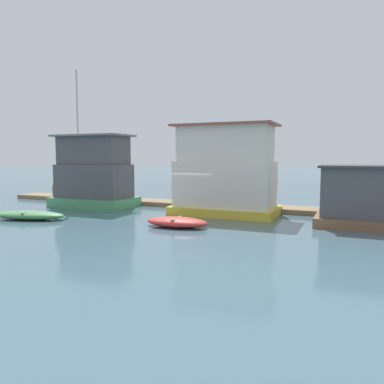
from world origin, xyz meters
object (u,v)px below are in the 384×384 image
dinghy_red (177,222)px  houseboat_yellow (225,173)px  mooring_post_far_right (54,193)px  mooring_post_near_left (344,204)px  houseboat_green (94,174)px  dinghy_green (29,215)px

dinghy_red → houseboat_yellow: bearing=79.4°
mooring_post_far_right → mooring_post_near_left: bearing=0.0°
houseboat_yellow → mooring_post_far_right: houseboat_yellow is taller
dinghy_red → houseboat_green: bearing=152.1°
dinghy_green → mooring_post_far_right: 8.63m
dinghy_red → mooring_post_near_left: mooring_post_near_left is taller
mooring_post_near_left → dinghy_red: bearing=-142.0°
dinghy_red → dinghy_green: bearing=-171.8°
houseboat_yellow → mooring_post_near_left: (6.63, 1.06, -1.65)m
houseboat_yellow → mooring_post_near_left: bearing=9.0°
houseboat_green → houseboat_yellow: 9.36m
houseboat_yellow → dinghy_red: houseboat_yellow is taller
mooring_post_far_right → mooring_post_near_left: (20.91, 0.00, 0.23)m
houseboat_yellow → mooring_post_near_left: 6.92m
houseboat_yellow → mooring_post_far_right: 14.43m
mooring_post_near_left → mooring_post_far_right: bearing=180.0°
houseboat_green → dinghy_green: bearing=-90.5°
houseboat_yellow → dinghy_red: bearing=-100.6°
mooring_post_near_left → dinghy_green: bearing=-156.1°
dinghy_green → mooring_post_near_left: mooring_post_near_left is taller
dinghy_green → dinghy_red: bearing=8.2°
dinghy_green → dinghy_red: size_ratio=1.36×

